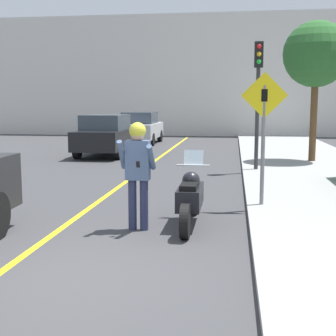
# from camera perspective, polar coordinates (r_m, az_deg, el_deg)

# --- Properties ---
(ground_plane) EXTENTS (80.00, 80.00, 0.00)m
(ground_plane) POSITION_cam_1_polar(r_m,az_deg,el_deg) (6.23, -14.61, -12.40)
(ground_plane) COLOR #38383A
(road_center_line) EXTENTS (0.12, 36.00, 0.01)m
(road_center_line) POSITION_cam_1_polar(r_m,az_deg,el_deg) (11.94, -6.23, -2.44)
(road_center_line) COLOR yellow
(road_center_line) RESTS_ON ground
(building_backdrop) EXTENTS (28.00, 1.20, 7.89)m
(building_backdrop) POSITION_cam_1_polar(r_m,az_deg,el_deg) (31.52, 3.87, 11.15)
(building_backdrop) COLOR beige
(building_backdrop) RESTS_ON ground
(motorcycle) EXTENTS (0.62, 2.25, 1.27)m
(motorcycle) POSITION_cam_1_polar(r_m,az_deg,el_deg) (8.24, 2.72, -3.65)
(motorcycle) COLOR black
(motorcycle) RESTS_ON ground
(person_biker) EXTENTS (0.59, 0.49, 1.83)m
(person_biker) POSITION_cam_1_polar(r_m,az_deg,el_deg) (7.82, -3.70, 0.53)
(person_biker) COLOR #282D4C
(person_biker) RESTS_ON ground
(crossing_sign) EXTENTS (0.91, 0.08, 2.63)m
(crossing_sign) POSITION_cam_1_polar(r_m,az_deg,el_deg) (9.44, 11.57, 5.07)
(crossing_sign) COLOR slate
(crossing_sign) RESTS_ON sidewalk_curb
(traffic_light) EXTENTS (0.26, 0.30, 3.85)m
(traffic_light) POSITION_cam_1_polar(r_m,az_deg,el_deg) (14.62, 10.93, 10.30)
(traffic_light) COLOR #2D2D30
(traffic_light) RESTS_ON sidewalk_curb
(street_tree) EXTENTS (2.27, 2.27, 4.84)m
(street_tree) POSITION_cam_1_polar(r_m,az_deg,el_deg) (17.34, 17.61, 12.99)
(street_tree) COLOR brown
(street_tree) RESTS_ON sidewalk_curb
(parked_car_black) EXTENTS (1.88, 4.20, 1.68)m
(parked_car_black) POSITION_cam_1_polar(r_m,az_deg,el_deg) (19.36, -7.51, 4.02)
(parked_car_black) COLOR black
(parked_car_black) RESTS_ON ground
(parked_car_silver) EXTENTS (1.88, 4.20, 1.68)m
(parked_car_silver) POSITION_cam_1_polar(r_m,az_deg,el_deg) (25.12, -3.35, 4.95)
(parked_car_silver) COLOR black
(parked_car_silver) RESTS_ON ground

